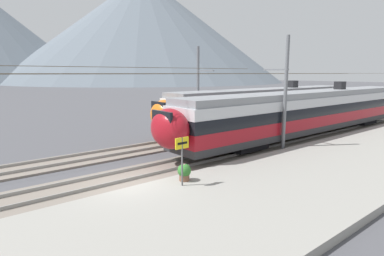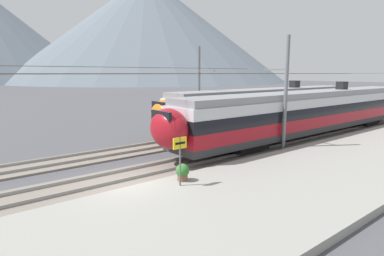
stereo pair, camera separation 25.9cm
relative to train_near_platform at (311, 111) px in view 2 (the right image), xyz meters
name	(u,v)px [view 2 (the right image)]	position (x,y,z in m)	size (l,w,h in m)	color
ground_plane	(127,189)	(-17.44, -1.43, -2.23)	(400.00, 400.00, 0.00)	#4C4C51
platform_slab	(186,220)	(-17.44, -5.95, -2.05)	(120.00, 7.82, 0.36)	gray
track_near	(114,179)	(-17.44, 0.00, -2.16)	(120.00, 3.00, 0.28)	slate
track_far	(81,159)	(-17.44, 4.86, -2.16)	(120.00, 3.00, 0.28)	slate
train_near_platform	(311,111)	(0.00, 0.00, 0.00)	(29.75, 3.02, 4.27)	#2D2D30
train_far_track	(268,106)	(0.61, 4.86, -0.01)	(25.06, 2.95, 4.27)	#2D2D30
catenary_mast_mid	(284,93)	(-5.96, -1.57, 1.77)	(46.46, 2.00, 7.71)	slate
catenary_mast_far_side	(200,90)	(-6.48, 6.53, 1.68)	(46.46, 2.10, 7.51)	slate
platform_sign	(180,150)	(-15.83, -3.38, -0.27)	(0.70, 0.08, 2.18)	#59595B
potted_plant_platform_edge	(183,171)	(-15.36, -2.93, -1.43)	(0.63, 0.63, 0.80)	brown
mountain_right_ridge	(148,30)	(80.05, 161.38, 29.47)	(167.01, 167.01, 63.41)	slate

